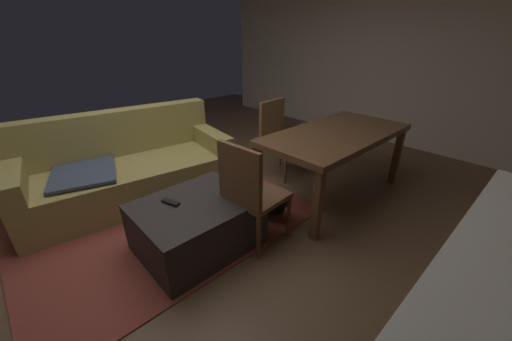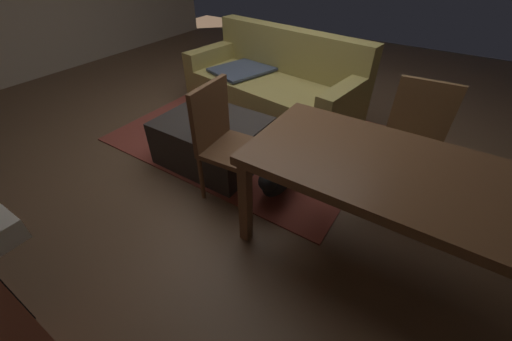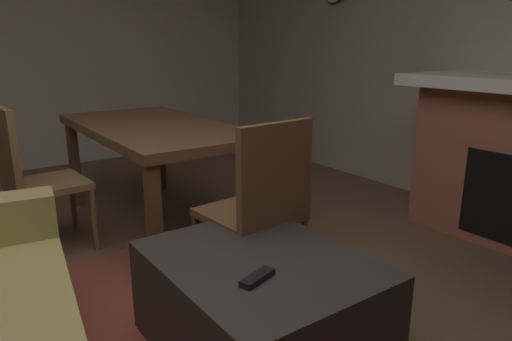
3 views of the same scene
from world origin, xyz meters
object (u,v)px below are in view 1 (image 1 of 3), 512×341
(dining_table, at_px, (336,139))
(ottoman_coffee_table, at_px, (197,225))
(couch, at_px, (128,170))
(dining_chair_west, at_px, (249,190))
(dining_chair_north, at_px, (278,134))
(potted_plant, at_px, (274,116))
(small_dog, at_px, (271,202))
(tv_remote, at_px, (171,202))

(dining_table, bearing_deg, ottoman_coffee_table, 170.86)
(couch, height_order, dining_chair_west, dining_chair_west)
(dining_chair_north, relative_size, potted_plant, 1.79)
(potted_plant, distance_m, small_dog, 2.78)
(dining_chair_north, xyz_separation_m, small_dog, (-0.83, -0.68, -0.35))
(ottoman_coffee_table, distance_m, dining_chair_north, 1.72)
(dining_chair_west, relative_size, dining_chair_north, 1.00)
(small_dog, bearing_deg, dining_chair_west, -160.63)
(small_dog, bearing_deg, potted_plant, 43.02)
(ottoman_coffee_table, bearing_deg, dining_chair_west, -36.46)
(couch, xyz_separation_m, small_dog, (0.84, -1.37, -0.15))
(small_dog, bearing_deg, ottoman_coffee_table, 171.01)
(couch, xyz_separation_m, dining_chair_west, (0.43, -1.51, 0.20))
(dining_chair_west, bearing_deg, tv_remote, 142.95)
(dining_chair_north, bearing_deg, small_dog, -140.44)
(dining_table, height_order, dining_chair_north, dining_chair_north)
(tv_remote, bearing_deg, ottoman_coffee_table, -55.92)
(dining_chair_west, bearing_deg, small_dog, 19.37)
(tv_remote, relative_size, potted_plant, 0.31)
(couch, relative_size, dining_chair_west, 2.37)
(ottoman_coffee_table, xyz_separation_m, small_dog, (0.77, -0.12, -0.05))
(potted_plant, bearing_deg, dining_chair_north, -134.80)
(couch, xyz_separation_m, dining_chair_north, (1.66, -0.68, 0.20))
(dining_table, distance_m, small_dog, 0.98)
(couch, distance_m, dining_chair_west, 1.59)
(small_dog, bearing_deg, dining_chair_north, 39.56)
(tv_remote, bearing_deg, dining_chair_north, -3.18)
(couch, distance_m, ottoman_coffee_table, 1.25)
(couch, xyz_separation_m, potted_plant, (2.87, 0.53, -0.02))
(dining_table, height_order, small_dog, dining_table)
(tv_remote, xyz_separation_m, dining_chair_west, (0.51, -0.38, 0.08))
(ottoman_coffee_table, height_order, small_dog, ottoman_coffee_table)
(ottoman_coffee_table, relative_size, small_dog, 2.01)
(tv_remote, xyz_separation_m, dining_chair_north, (1.75, 0.45, 0.08))
(tv_remote, bearing_deg, small_dog, -32.15)
(dining_chair_north, xyz_separation_m, potted_plant, (1.20, 1.21, -0.23))
(dining_chair_north, distance_m, potted_plant, 1.72)
(ottoman_coffee_table, distance_m, dining_table, 1.68)
(dining_chair_west, xyz_separation_m, dining_chair_north, (1.24, 0.83, 0.00))
(couch, relative_size, small_dog, 4.76)
(dining_chair_west, xyz_separation_m, small_dog, (0.41, 0.14, -0.35))
(potted_plant, bearing_deg, tv_remote, -150.65)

